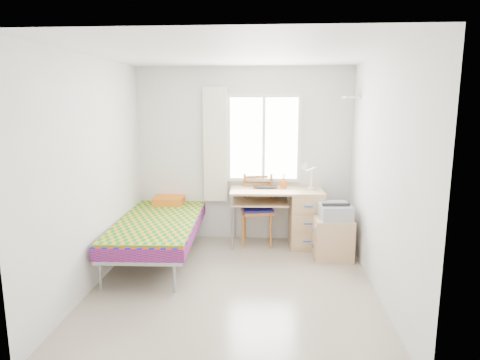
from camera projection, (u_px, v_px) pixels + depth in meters
The scene contains 17 objects.
floor at pixel (234, 285), 4.96m from camera, with size 3.50×3.50×0.00m, color #BCAD93.
ceiling at pixel (233, 53), 4.47m from camera, with size 3.50×3.50×0.00m, color white.
wall_back at pixel (244, 155), 6.43m from camera, with size 3.20×3.20×0.00m, color silver.
wall_left at pixel (93, 173), 4.83m from camera, with size 3.50×3.50×0.00m, color silver.
wall_right at pixel (381, 177), 4.60m from camera, with size 3.50×3.50×0.00m, color silver.
window at pixel (264, 138), 6.34m from camera, with size 1.10×0.04×1.30m.
curtain at pixel (215, 145), 6.36m from camera, with size 0.35×0.05×1.70m, color #F0E0C6.
floating_shelf at pixel (351, 97), 5.82m from camera, with size 0.20×0.32×0.03m, color white.
bed at pixel (160, 224), 5.78m from camera, with size 1.12×2.26×0.96m.
desk at pixel (301, 216), 6.23m from camera, with size 1.36×0.67×0.84m.
chair at pixel (258, 205), 6.35m from camera, with size 0.53×0.53×1.03m.
cabinet at pixel (333, 238), 5.76m from camera, with size 0.53×0.47×0.55m.
printer at pixel (334, 211), 5.73m from camera, with size 0.45×0.51×0.20m.
laptop at pixel (266, 188), 6.24m from camera, with size 0.35×0.23×0.03m, color black.
pen_cup at pixel (283, 184), 6.29m from camera, with size 0.10×0.10×0.12m, color orange.
task_lamp at pixel (308, 173), 6.03m from camera, with size 0.23×0.32×0.41m.
book at pixel (259, 206), 6.26m from camera, with size 0.18×0.24×0.02m, color gray.
Camera 1 is at (0.41, -4.63, 2.13)m, focal length 32.00 mm.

